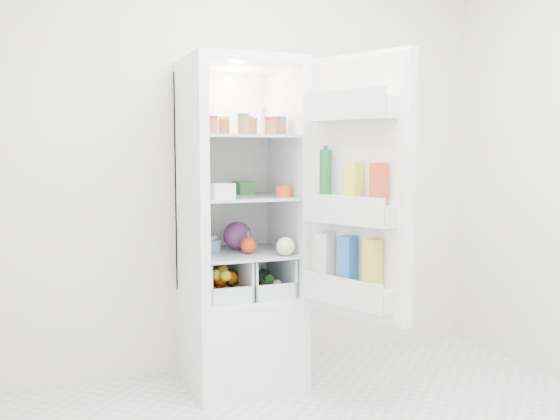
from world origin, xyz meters
name	(u,v)px	position (x,y,z in m)	size (l,w,h in m)	color
room_walls	(388,74)	(0.00, 0.00, 1.59)	(3.02, 3.02, 2.61)	silver
refrigerator	(238,264)	(-0.20, 1.25, 0.67)	(0.60, 0.60, 1.80)	white
shelf_low	(242,253)	(-0.20, 1.19, 0.74)	(0.49, 0.53, 0.01)	#AAB9C8
shelf_mid	(241,197)	(-0.20, 1.19, 1.05)	(0.49, 0.53, 0.01)	#AAB9C8
shelf_top	(241,137)	(-0.20, 1.19, 1.38)	(0.49, 0.53, 0.01)	#AAB9C8
crisper_left	(220,278)	(-0.32, 1.19, 0.61)	(0.23, 0.46, 0.22)	silver
crisper_right	(262,275)	(-0.08, 1.19, 0.61)	(0.23, 0.46, 0.22)	silver
condiment_jars	(242,127)	(-0.21, 1.13, 1.43)	(0.46, 0.34, 0.08)	#B21919
squeeze_bottle	(263,121)	(-0.07, 1.20, 1.47)	(0.05, 0.05, 0.16)	white
tub_white	(219,191)	(-0.37, 1.03, 1.10)	(0.12, 0.12, 0.08)	silver
tin_red	(283,191)	(-0.01, 1.04, 1.09)	(0.09, 0.09, 0.06)	#C73F1D
tub_green	(244,187)	(-0.13, 1.36, 1.09)	(0.09, 0.13, 0.07)	#469A47
red_cabbage	(237,236)	(-0.20, 1.26, 0.83)	(0.16, 0.16, 0.16)	#461B4F
bell_pepper	(248,245)	(-0.18, 1.11, 0.79)	(0.09, 0.09, 0.09)	red
mushroom_bowl	(209,246)	(-0.36, 1.26, 0.78)	(0.13, 0.13, 0.06)	#87A9CA
salad_bag	(285,246)	(-0.02, 0.97, 0.80)	(0.10, 0.10, 0.10)	beige
citrus_pile	(222,283)	(-0.32, 1.17, 0.58)	(0.20, 0.31, 0.16)	orange
veg_pile	(263,283)	(-0.07, 1.18, 0.56)	(0.16, 0.30, 0.10)	#1B4818
fridge_door	(357,194)	(0.22, 0.63, 1.09)	(0.37, 0.58, 1.30)	white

